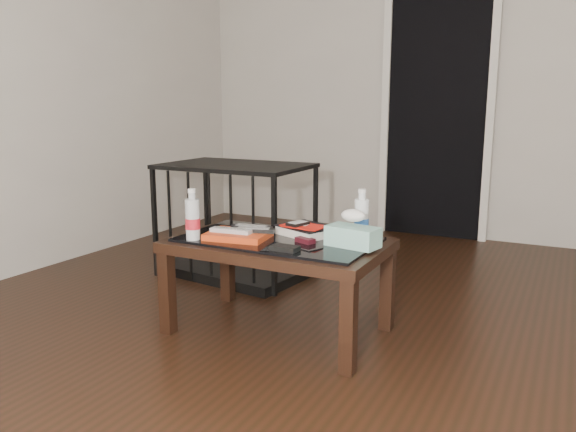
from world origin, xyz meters
name	(u,v)px	position (x,y,z in m)	size (l,w,h in m)	color
ground	(388,361)	(0.00, 0.00, 0.00)	(5.00, 5.00, 0.00)	black
doorway	(437,112)	(-0.40, 2.47, 1.02)	(0.90, 0.08, 2.07)	black
coffee_table	(278,251)	(-0.58, 0.08, 0.40)	(1.00, 0.60, 0.46)	black
pet_crate	(237,238)	(-1.27, 0.79, 0.23)	(0.97, 0.71, 0.71)	black
magazines	(238,235)	(-0.74, -0.01, 0.48)	(0.28, 0.21, 0.03)	#C03712
remote_silver	(231,230)	(-0.77, -0.03, 0.50)	(0.20, 0.05, 0.02)	#ABABB0
remote_black_front	(254,230)	(-0.68, 0.02, 0.50)	(0.20, 0.05, 0.02)	black
remote_black_back	(251,227)	(-0.71, 0.07, 0.50)	(0.20, 0.05, 0.02)	black
textbook	(306,230)	(-0.49, 0.20, 0.48)	(0.25, 0.20, 0.05)	black
dvd_mailers	(303,225)	(-0.50, 0.19, 0.51)	(0.19, 0.14, 0.01)	red
ipod	(298,223)	(-0.52, 0.17, 0.52)	(0.06, 0.10, 0.02)	black
flip_phone	(305,240)	(-0.43, 0.06, 0.47)	(0.09, 0.05, 0.02)	#330B12
wallet	(285,248)	(-0.44, -0.11, 0.47)	(0.12, 0.07, 0.02)	black
water_bottle_left	(192,214)	(-0.92, -0.12, 0.58)	(0.07, 0.07, 0.24)	#B5BBC1
water_bottle_right	(362,214)	(-0.22, 0.23, 0.58)	(0.07, 0.07, 0.24)	white
tissue_box	(353,236)	(-0.21, 0.09, 0.51)	(0.23, 0.12, 0.09)	teal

